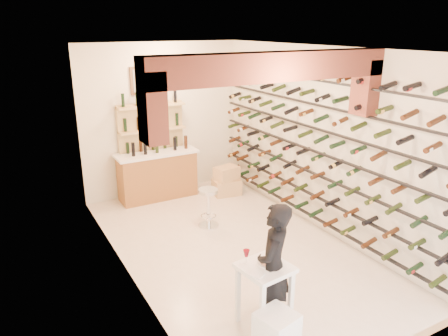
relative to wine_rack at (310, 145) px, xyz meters
name	(u,v)px	position (x,y,z in m)	size (l,w,h in m)	color
ground	(233,247)	(-1.53, 0.00, -1.55)	(6.00, 6.00, 0.00)	beige
room_shell	(243,117)	(-1.53, -0.26, 0.70)	(3.52, 6.02, 3.21)	beige
wine_rack	(310,145)	(0.00, 0.00, 0.00)	(0.32, 5.70, 2.56)	black
back_counter	(158,174)	(-1.83, 2.65, -1.02)	(1.70, 0.62, 1.29)	#99622F
back_shelving	(152,142)	(-1.83, 2.89, -0.38)	(1.40, 0.31, 2.73)	tan
tasting_table	(265,276)	(-2.17, -1.85, -0.88)	(0.63, 0.63, 0.99)	white
white_stool	(276,333)	(-2.32, -2.32, -1.30)	(0.40, 0.40, 0.50)	white
person	(273,267)	(-2.09, -1.90, -0.75)	(0.59, 0.39, 1.60)	black
chrome_barstool	(208,205)	(-1.53, 0.89, -1.13)	(0.37, 0.37, 0.73)	silver
crate_lower	(227,187)	(-0.47, 2.09, -1.38)	(0.57, 0.40, 0.34)	tan
crate_upper	(227,173)	(-0.47, 2.09, -1.06)	(0.50, 0.34, 0.29)	tan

